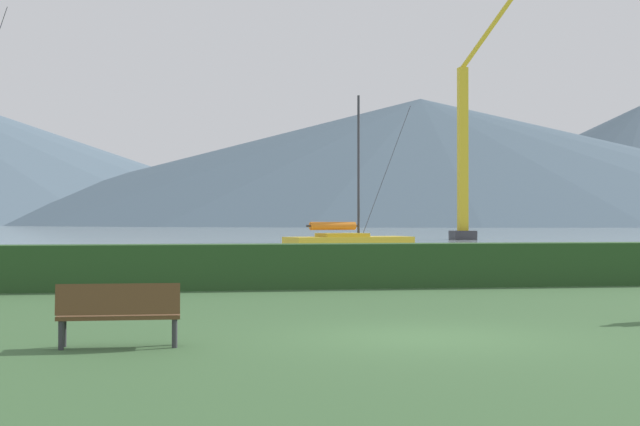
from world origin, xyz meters
name	(u,v)px	position (x,y,z in m)	size (l,w,h in m)	color
ground_plane	(422,338)	(0.00, 0.00, 0.00)	(1000.00, 1000.00, 0.00)	#385B33
harbor_water	(190,230)	(0.00, 137.00, 0.00)	(320.00, 246.00, 0.00)	#8C9EA3
hedge_line	(315,266)	(0.00, 11.00, 0.60)	(80.00, 1.20, 1.20)	#284C23
sailboat_slip_0	(351,245)	(5.05, 31.69, 0.59)	(7.38, 3.66, 7.99)	gold
park_bench_near_path	(119,312)	(-4.71, -0.44, 0.53)	(1.79, 0.51, 0.95)	brown
dock_crane	(465,159)	(22.17, 66.53, 7.09)	(6.24, 2.00, 22.35)	#333338
distant_hill_east_ridge	(421,161)	(91.89, 336.89, 23.56)	(348.43, 348.43, 47.13)	#425666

